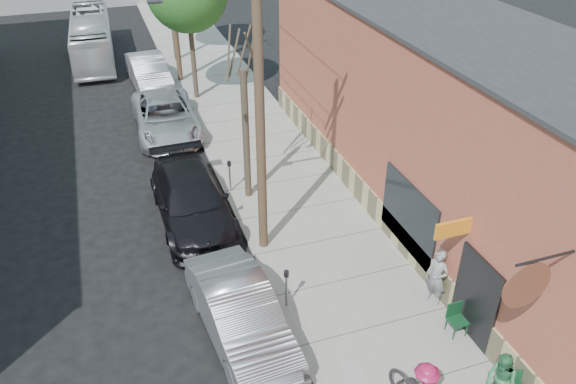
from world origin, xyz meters
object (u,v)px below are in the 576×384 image
object	(u,v)px
tree_bare	(246,136)
patio_chair_a	(457,321)
car_4	(149,72)
car_1	(241,315)
parking_meter_near	(286,283)
car_2	(192,200)
patron_green	(501,381)
bus	(92,38)
patron_grey	(437,277)
parking_meter_far	(230,171)
utility_pole_near	(257,91)
car_3	(166,117)

from	to	relation	value
tree_bare	patio_chair_a	bearing A→B (deg)	-68.27
car_4	car_1	bearing A→B (deg)	-93.55
parking_meter_near	car_1	world-z (taller)	car_1
patio_chair_a	car_1	world-z (taller)	car_1
parking_meter_near	car_2	size ratio (longest dim) A/B	0.22
patio_chair_a	car_2	xyz separation A→B (m)	(-5.52, 7.63, 0.24)
patron_green	bus	xyz separation A→B (m)	(-7.54, 28.60, 0.38)
car_1	bus	xyz separation A→B (m)	(-2.57, 24.58, 0.49)
patron_grey	car_4	bearing A→B (deg)	173.99
tree_bare	patron_grey	bearing A→B (deg)	-64.55
parking_meter_near	patron_green	xyz separation A→B (m)	(3.52, -4.62, -0.07)
parking_meter_far	car_4	distance (m)	11.94
patio_chair_a	patron_grey	world-z (taller)	patron_grey
tree_bare	car_2	bearing A→B (deg)	-161.25
tree_bare	car_1	size ratio (longest dim) A/B	0.98
patron_grey	car_4	distance (m)	20.21
parking_meter_near	patio_chair_a	bearing A→B (deg)	-32.03
tree_bare	patron_green	distance (m)	11.09
car_2	bus	bearing A→B (deg)	96.50
patio_chair_a	patron_green	size ratio (longest dim) A/B	0.58
patron_grey	parking_meter_near	bearing A→B (deg)	-128.43
tree_bare	bus	bearing A→B (deg)	104.23
parking_meter_far	car_4	bearing A→B (deg)	96.98
car_2	patio_chair_a	bearing A→B (deg)	-54.86
utility_pole_near	patio_chair_a	xyz separation A→B (m)	(3.75, -5.30, -4.82)
utility_pole_near	parking_meter_far	bearing A→B (deg)	92.26
car_1	patio_chair_a	bearing A→B (deg)	-24.38
tree_bare	car_2	xyz separation A→B (m)	(-2.18, -0.74, -1.71)
patio_chair_a	car_1	xyz separation A→B (m)	(-5.34, 1.83, 0.21)
car_4	parking_meter_far	bearing A→B (deg)	-86.57
parking_meter_far	utility_pole_near	bearing A→B (deg)	-87.74
utility_pole_near	tree_bare	bearing A→B (deg)	82.40
patron_grey	car_1	size ratio (longest dim) A/B	0.37
patron_green	car_3	size ratio (longest dim) A/B	0.27
car_2	patron_green	bearing A→B (deg)	-63.07
parking_meter_near	car_3	distance (m)	12.47
utility_pole_near	tree_bare	size ratio (longest dim) A/B	2.09
bus	car_2	bearing A→B (deg)	-80.74
utility_pole_near	car_2	xyz separation A→B (m)	(-1.77, 2.33, -4.58)
patron_green	car_1	distance (m)	6.39
tree_bare	patio_chair_a	distance (m)	9.22
car_4	bus	size ratio (longest dim) A/B	0.54
car_4	patio_chair_a	bearing A→B (deg)	-79.10
utility_pole_near	car_3	world-z (taller)	utility_pole_near
utility_pole_near	car_1	distance (m)	5.98
patio_chair_a	car_2	bearing A→B (deg)	124.99
parking_meter_near	car_1	xyz separation A→B (m)	(-1.45, -0.60, -0.18)
car_1	bus	size ratio (longest dim) A/B	0.52
tree_bare	parking_meter_near	bearing A→B (deg)	-95.29
tree_bare	car_2	world-z (taller)	tree_bare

